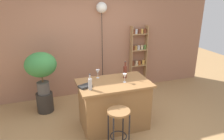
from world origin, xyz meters
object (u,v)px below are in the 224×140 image
at_px(plant_stool, 45,102).
at_px(bottle_spirits_clear, 90,84).
at_px(potted_plant, 41,67).
at_px(pendant_globe_light, 102,8).
at_px(wine_glass_center, 98,72).
at_px(cookbook, 85,86).
at_px(bottle_soda_blue, 125,72).
at_px(bar_stool, 119,120).
at_px(spice_shelf, 138,56).
at_px(wine_glass_left, 125,76).

distance_m(plant_stool, bottle_spirits_clear, 1.59).
relative_size(potted_plant, pendant_globe_light, 0.40).
bearing_deg(plant_stool, wine_glass_center, -34.23).
xyz_separation_m(potted_plant, cookbook, (0.68, -1.03, -0.10)).
distance_m(plant_stool, bottle_soda_blue, 1.90).
xyz_separation_m(plant_stool, pendant_globe_light, (1.46, 0.55, 1.89)).
distance_m(bar_stool, bottle_spirits_clear, 0.75).
distance_m(spice_shelf, pendant_globe_light, 1.55).
bearing_deg(bottle_spirits_clear, cookbook, 116.98).
distance_m(bottle_soda_blue, pendant_globe_light, 1.77).
relative_size(plant_stool, bottle_spirits_clear, 1.52).
distance_m(plant_stool, cookbook, 1.43).
distance_m(wine_glass_left, cookbook, 0.73).
bearing_deg(bar_stool, spice_shelf, 57.65).
bearing_deg(wine_glass_center, bottle_soda_blue, -18.99).
xyz_separation_m(wine_glass_center, cookbook, (-0.32, -0.35, -0.10)).
distance_m(bottle_soda_blue, cookbook, 0.84).
bearing_deg(wine_glass_center, pendant_globe_light, 69.75).
relative_size(bar_stool, pendant_globe_light, 0.31).
distance_m(potted_plant, wine_glass_center, 1.22).
bearing_deg(potted_plant, wine_glass_center, -34.23).
height_order(plant_stool, bottle_soda_blue, bottle_soda_blue).
xyz_separation_m(bottle_soda_blue, pendant_globe_light, (-0.03, 1.41, 1.07)).
xyz_separation_m(bottle_soda_blue, cookbook, (-0.81, -0.18, -0.11)).
height_order(potted_plant, bottle_soda_blue, potted_plant).
bearing_deg(wine_glass_center, potted_plant, 145.77).
bearing_deg(cookbook, potted_plant, 102.17).
bearing_deg(pendant_globe_light, cookbook, -116.14).
bearing_deg(cookbook, plant_stool, 102.17).
xyz_separation_m(bar_stool, bottle_spirits_clear, (-0.34, 0.46, 0.49)).
height_order(plant_stool, bottle_spirits_clear, bottle_spirits_clear).
bearing_deg(bar_stool, cookbook, 124.36).
bearing_deg(pendant_globe_light, bottle_spirits_clear, -112.73).
xyz_separation_m(plant_stool, potted_plant, (0.00, 0.00, 0.81)).
height_order(bar_stool, pendant_globe_light, pendant_globe_light).
bearing_deg(cookbook, pendant_globe_light, 42.52).
distance_m(plant_stool, pendant_globe_light, 2.45).
height_order(wine_glass_left, wine_glass_center, same).
xyz_separation_m(spice_shelf, wine_glass_left, (-1.02, -1.56, 0.14)).
bearing_deg(wine_glass_center, cookbook, -132.72).
bearing_deg(bar_stool, wine_glass_left, 60.29).
xyz_separation_m(bottle_soda_blue, wine_glass_center, (-0.49, 0.17, -0.01)).
relative_size(bar_stool, wine_glass_center, 4.26).
relative_size(bar_stool, plant_stool, 1.64).
distance_m(bar_stool, bottle_soda_blue, 1.00).
bearing_deg(cookbook, bottle_soda_blue, -8.72).
relative_size(bottle_soda_blue, wine_glass_left, 2.00).
height_order(bottle_soda_blue, pendant_globe_light, pendant_globe_light).
bearing_deg(plant_stool, pendant_globe_light, 20.74).
bearing_deg(bottle_soda_blue, bottle_spirits_clear, -157.82).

